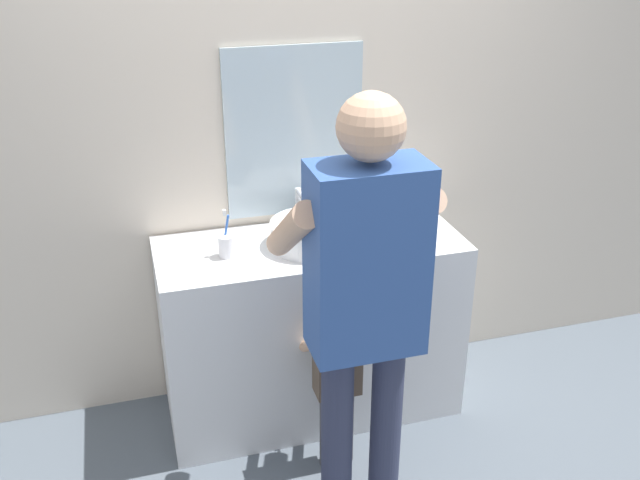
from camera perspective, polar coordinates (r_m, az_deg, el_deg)
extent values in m
plane|color=slate|center=(3.39, 0.73, -16.02)|extent=(14.00, 14.00, 0.00)
cube|color=beige|center=(3.27, -2.33, 9.48)|extent=(4.40, 0.08, 2.70)
cube|color=silver|center=(3.23, -2.09, 8.63)|extent=(0.63, 0.02, 0.77)
cube|color=white|center=(3.36, -0.72, -7.07)|extent=(1.36, 0.54, 0.88)
cylinder|color=white|center=(3.10, -0.67, 0.52)|extent=(0.36, 0.36, 0.11)
cylinder|color=silver|center=(3.10, -0.67, 0.61)|extent=(0.30, 0.30, 0.09)
cylinder|color=#B7BABF|center=(3.29, -1.76, 2.70)|extent=(0.03, 0.03, 0.18)
cylinder|color=#B7BABF|center=(3.21, -1.51, 3.62)|extent=(0.02, 0.12, 0.02)
cylinder|color=#B7BABF|center=(3.30, -2.92, 1.52)|extent=(0.04, 0.04, 0.05)
cylinder|color=#B7BABF|center=(3.34, -0.58, 1.80)|extent=(0.04, 0.04, 0.05)
cylinder|color=silver|center=(3.03, -7.49, -0.50)|extent=(0.07, 0.07, 0.09)
cylinder|color=blue|center=(3.02, -7.57, 0.52)|extent=(0.04, 0.01, 0.17)
cube|color=white|center=(2.98, -7.67, 2.18)|extent=(0.01, 0.02, 0.02)
cylinder|color=#47474C|center=(3.18, 0.50, -14.87)|extent=(0.06, 0.06, 0.38)
cylinder|color=#47474C|center=(3.20, 2.18, -14.56)|extent=(0.06, 0.06, 0.38)
cube|color=brown|center=(2.98, 1.41, -9.49)|extent=(0.19, 0.11, 0.33)
sphere|color=#D8A884|center=(2.85, 1.46, -5.73)|extent=(0.11, 0.11, 0.11)
cylinder|color=#D8A884|center=(3.00, -0.99, -8.45)|extent=(0.05, 0.23, 0.18)
cylinder|color=#D8A884|center=(3.05, 2.81, -7.84)|extent=(0.05, 0.23, 0.18)
cylinder|color=#2D334C|center=(2.82, 1.36, -15.51)|extent=(0.12, 0.12, 0.80)
cylinder|color=#2D334C|center=(2.87, 5.28, -14.73)|extent=(0.12, 0.12, 0.80)
cube|color=#33569E|center=(2.43, 3.78, -1.64)|extent=(0.40, 0.22, 0.69)
sphere|color=#D8A884|center=(2.26, 4.12, 9.03)|extent=(0.22, 0.22, 0.22)
cylinder|color=#D8A884|center=(2.50, -2.30, 0.77)|extent=(0.10, 0.48, 0.38)
cylinder|color=#D8A884|center=(2.63, 6.97, 1.87)|extent=(0.10, 0.48, 0.38)
cylinder|color=yellow|center=(2.86, 5.39, -0.08)|extent=(0.01, 0.14, 0.03)
cube|color=white|center=(2.92, 4.87, 0.74)|extent=(0.01, 0.02, 0.02)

